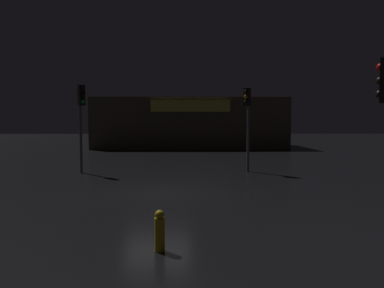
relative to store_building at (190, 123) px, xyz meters
name	(u,v)px	position (x,y,z in m)	size (l,w,h in m)	color
ground_plane	(158,192)	(-1.71, -24.15, -2.45)	(120.00, 120.00, 0.00)	black
store_building	(190,123)	(0.00, 0.00, 0.00)	(18.69, 8.25, 4.89)	brown
traffic_signal_opposite	(81,110)	(-5.96, -18.92, 0.83)	(0.41, 0.43, 4.54)	#595B60
traffic_signal_cross_left	(247,113)	(2.67, -18.66, 0.68)	(0.41, 0.43, 4.42)	#595B60
fire_hydrant	(160,231)	(-1.26, -30.55, -2.01)	(0.22, 0.22, 0.88)	gold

